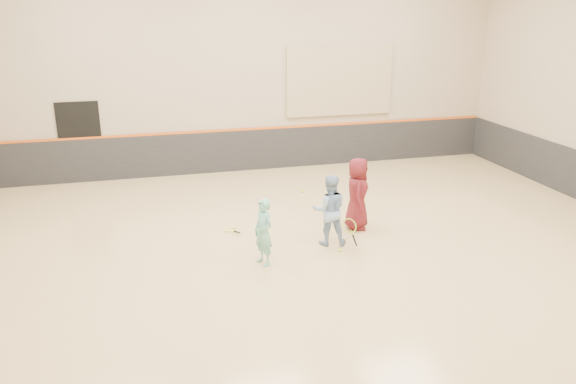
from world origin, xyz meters
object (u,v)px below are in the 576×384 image
object	(u,v)px
girl	(263,232)
spare_racket	(230,228)
instructor	(329,210)
young_man	(357,194)

from	to	relation	value
girl	spare_racket	distance (m)	1.90
girl	instructor	world-z (taller)	instructor
young_man	spare_racket	xyz separation A→B (m)	(-2.68, 0.54, -0.73)
instructor	young_man	size ratio (longest dim) A/B	0.93
girl	young_man	xyz separation A→B (m)	(2.33, 1.24, 0.14)
girl	spare_racket	xyz separation A→B (m)	(-0.36, 1.77, -0.58)
spare_racket	girl	bearing A→B (deg)	-78.66
girl	instructor	xyz separation A→B (m)	(1.48, 0.58, 0.09)
spare_racket	instructor	bearing A→B (deg)	-33.08
girl	young_man	size ratio (longest dim) A/B	0.82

